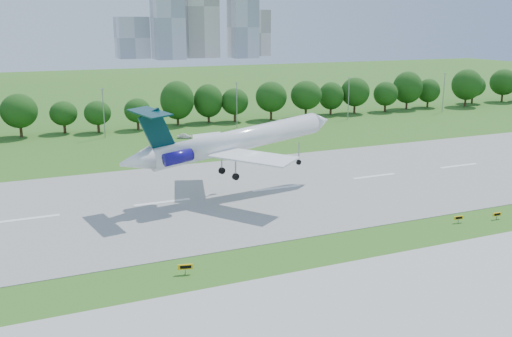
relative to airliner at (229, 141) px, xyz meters
name	(u,v)px	position (x,y,z in m)	size (l,w,h in m)	color
ground	(357,238)	(8.78, -24.68, -9.04)	(600.00, 600.00, 0.00)	#2C5C18
runway	(277,188)	(8.78, 0.32, -9.00)	(400.00, 45.00, 0.08)	gray
taxiway	(452,295)	(8.78, -42.68, -9.00)	(400.00, 23.00, 0.08)	#ADADA8
tree_line	(173,103)	(8.78, 67.32, -2.85)	(288.40, 8.40, 10.40)	#382314
light_poles	(173,108)	(6.28, 57.32, -2.70)	(175.90, 0.25, 12.19)	gray
skyline	(195,19)	(108.94, 365.94, 21.43)	(127.00, 52.00, 80.00)	#B2B2B7
airliner	(229,141)	(0.00, 0.00, 0.00)	(39.25, 28.15, 12.39)	white
taxi_sign_left	(185,267)	(-15.38, -26.66, -8.16)	(1.69, 0.58, 1.19)	gray
taxi_sign_centre	(458,218)	(25.21, -25.44, -8.30)	(1.42, 0.34, 0.99)	gray
taxi_sign_right	(497,214)	(31.41, -26.45, -8.31)	(1.42, 0.25, 0.99)	gray
service_vehicle_b	(185,136)	(6.68, 48.95, -8.43)	(1.44, 3.59, 1.22)	white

